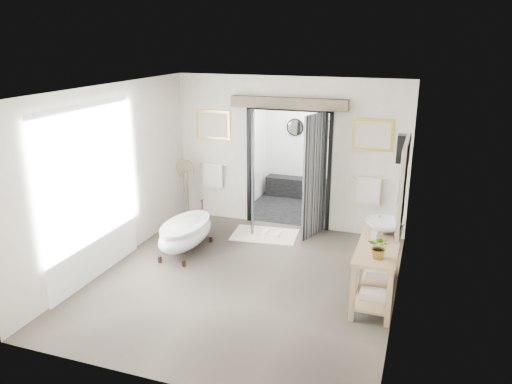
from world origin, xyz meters
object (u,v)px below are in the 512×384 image
clawfoot_tub (186,232)px  vanity (375,265)px  rug (265,235)px  basin (384,227)px

clawfoot_tub → vanity: 3.31m
vanity → clawfoot_tub: bearing=170.7°
rug → basin: size_ratio=2.14×
clawfoot_tub → vanity: vanity is taller
clawfoot_tub → vanity: (3.26, -0.53, 0.14)m
clawfoot_tub → vanity: bearing=-9.3°
rug → basin: 2.77m
basin → clawfoot_tub: bearing=-167.9°
vanity → basin: size_ratio=2.85×
clawfoot_tub → basin: (3.31, -0.14, 0.59)m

